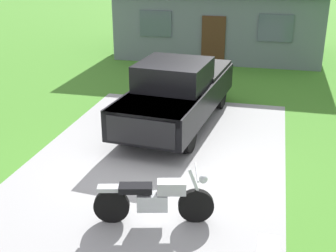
% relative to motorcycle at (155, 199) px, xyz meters
% --- Properties ---
extents(ground_plane, '(80.00, 80.00, 0.00)m').
position_rel_motorcycle_xyz_m(ground_plane, '(-0.62, 2.69, -0.47)').
color(ground_plane, '#4A8E2D').
extents(driveway_pad, '(5.98, 8.99, 0.01)m').
position_rel_motorcycle_xyz_m(driveway_pad, '(-0.62, 2.69, -0.47)').
color(driveway_pad, '#ABABAB').
rests_on(driveway_pad, ground).
extents(motorcycle, '(2.17, 0.87, 1.09)m').
position_rel_motorcycle_xyz_m(motorcycle, '(0.00, 0.00, 0.00)').
color(motorcycle, black).
rests_on(motorcycle, ground).
extents(pickup_truck, '(2.54, 5.78, 1.90)m').
position_rel_motorcycle_xyz_m(pickup_truck, '(-0.66, 5.08, 0.48)').
color(pickup_truck, black).
rests_on(pickup_truck, ground).
extents(neighbor_house, '(9.60, 5.60, 3.50)m').
position_rel_motorcycle_xyz_m(neighbor_house, '(-0.67, 14.53, 1.32)').
color(neighbor_house, slate).
rests_on(neighbor_house, ground).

